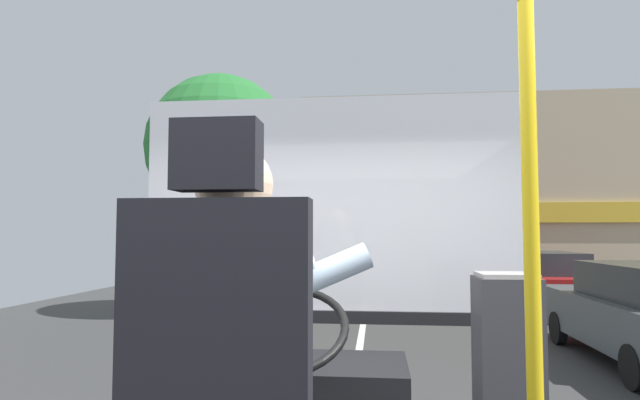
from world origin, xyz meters
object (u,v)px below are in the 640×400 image
steering_console (297,398)px  parked_car_red (540,281)px  bus_driver (238,325)px  fare_box (508,368)px  handrail_pole (532,251)px  parked_car_green (492,267)px

steering_console → parked_car_red: bearing=68.0°
bus_driver → fare_box: size_ratio=0.95×
parked_car_red → bus_driver: bearing=-110.0°
fare_box → bus_driver: bearing=-134.3°
bus_driver → parked_car_red: size_ratio=0.20×
steering_console → bus_driver: bearing=-90.0°
steering_console → handrail_pole: size_ratio=0.55×
steering_console → parked_car_red: size_ratio=0.26×
parked_car_red → parked_car_green: size_ratio=0.98×
steering_console → handrail_pole: handrail_pole is taller
fare_box → parked_car_green: fare_box is taller
fare_box → parked_car_green: 16.30m
handrail_pole → parked_car_green: handrail_pole is taller
bus_driver → steering_console: size_ratio=0.75×
handrail_pole → parked_car_red: handrail_pole is taller
bus_driver → parked_car_green: bearing=76.0°
handrail_pole → parked_car_red: (3.44, 11.75, -1.06)m
steering_console → fare_box: 1.02m
bus_driver → parked_car_red: bus_driver is taller
steering_console → fare_box: size_ratio=1.28×
handrail_pole → parked_car_red: 12.29m
bus_driver → parked_car_green: (4.25, 16.99, -0.85)m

